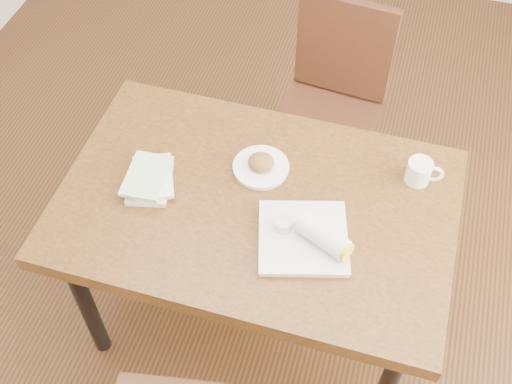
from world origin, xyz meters
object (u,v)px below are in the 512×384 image
(table, at_px, (256,216))
(book_stack, at_px, (150,179))
(chair_far, at_px, (332,97))
(coffee_mug, at_px, (420,171))
(plate_burrito, at_px, (309,237))
(plate_scone, at_px, (261,166))

(table, xyz_separation_m, book_stack, (-0.36, -0.03, 0.10))
(chair_far, distance_m, coffee_mug, 0.70)
(plate_burrito, bearing_deg, chair_far, 96.20)
(table, distance_m, book_stack, 0.37)
(chair_far, distance_m, plate_scone, 0.68)
(chair_far, relative_size, book_stack, 4.17)
(chair_far, height_order, plate_scone, chair_far)
(plate_burrito, bearing_deg, book_stack, 172.01)
(coffee_mug, bearing_deg, chair_far, 126.29)
(table, distance_m, chair_far, 0.78)
(plate_scone, bearing_deg, plate_burrito, -47.20)
(coffee_mug, bearing_deg, book_stack, -162.44)
(chair_far, relative_size, plate_scone, 4.97)
(table, height_order, coffee_mug, coffee_mug)
(chair_far, xyz_separation_m, book_stack, (-0.47, -0.80, 0.23))
(plate_scone, xyz_separation_m, book_stack, (-0.33, -0.17, 0.01))
(chair_far, distance_m, book_stack, 0.95)
(plate_burrito, bearing_deg, plate_scone, 132.80)
(table, relative_size, plate_scone, 6.74)
(plate_scone, height_order, plate_burrito, plate_burrito)
(chair_far, xyz_separation_m, plate_scone, (-0.13, -0.63, 0.22))
(coffee_mug, height_order, book_stack, coffee_mug)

